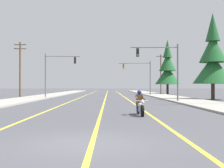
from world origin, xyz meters
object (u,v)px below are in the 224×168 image
at_px(utility_pole_right_far, 161,73).
at_px(conifer_tree_right_verge_near, 213,60).
at_px(traffic_signal_near_right, 164,64).
at_px(utility_pole_left_near, 20,67).
at_px(motorcycle_with_rider, 140,105).
at_px(conifer_tree_right_verge_far, 168,69).
at_px(traffic_signal_near_left, 56,69).
at_px(traffic_signal_mid_right, 141,73).

bearing_deg(utility_pole_right_far, conifer_tree_right_verge_near, -87.37).
height_order(traffic_signal_near_right, utility_pole_left_near, utility_pole_left_near).
bearing_deg(motorcycle_with_rider, conifer_tree_right_verge_far, 76.44).
bearing_deg(motorcycle_with_rider, utility_pole_left_near, 118.57).
relative_size(traffic_signal_near_right, traffic_signal_near_left, 1.00).
distance_m(motorcycle_with_rider, utility_pole_left_near, 33.53).
bearing_deg(conifer_tree_right_verge_far, utility_pole_right_far, 94.16).
bearing_deg(conifer_tree_right_verge_far, traffic_signal_near_left, -135.69).
distance_m(motorcycle_with_rider, traffic_signal_near_right, 15.05).
bearing_deg(traffic_signal_near_right, traffic_signal_mid_right, 90.28).
height_order(traffic_signal_mid_right, conifer_tree_right_verge_far, conifer_tree_right_verge_far).
bearing_deg(conifer_tree_right_verge_near, utility_pole_right_far, 92.63).
distance_m(traffic_signal_near_right, conifer_tree_right_verge_far, 29.11).
bearing_deg(traffic_signal_near_right, traffic_signal_near_left, 144.72).
xyz_separation_m(traffic_signal_mid_right, utility_pole_left_near, (-19.90, -6.17, 0.51)).
bearing_deg(traffic_signal_near_right, utility_pole_left_near, 142.82).
bearing_deg(traffic_signal_near_left, traffic_signal_near_right, -35.28).
distance_m(traffic_signal_near_right, traffic_signal_mid_right, 21.34).
bearing_deg(utility_pole_left_near, utility_pole_right_far, 35.97).
bearing_deg(utility_pole_left_near, traffic_signal_mid_right, 17.22).
height_order(utility_pole_left_near, conifer_tree_right_verge_near, conifer_tree_right_verge_near).
xyz_separation_m(traffic_signal_near_right, traffic_signal_near_left, (-13.31, 9.42, -0.02)).
distance_m(traffic_signal_near_left, conifer_tree_right_verge_far, 27.23).
distance_m(traffic_signal_mid_right, conifer_tree_right_verge_far, 9.51).
bearing_deg(conifer_tree_right_verge_far, conifer_tree_right_verge_near, -87.73).
distance_m(utility_pole_left_near, utility_pole_right_far, 31.84).
height_order(traffic_signal_near_left, traffic_signal_mid_right, same).
xyz_separation_m(utility_pole_right_far, conifer_tree_right_verge_near, (1.32, -28.81, 0.38)).
height_order(motorcycle_with_rider, traffic_signal_mid_right, traffic_signal_mid_right).
relative_size(traffic_signal_near_right, traffic_signal_mid_right, 1.00).
bearing_deg(utility_pole_right_far, utility_pole_left_near, -144.03).
distance_m(traffic_signal_near_left, utility_pole_left_near, 8.85).
relative_size(conifer_tree_right_verge_near, conifer_tree_right_verge_far, 0.96).
height_order(traffic_signal_mid_right, utility_pole_right_far, utility_pole_right_far).
relative_size(utility_pole_left_near, utility_pole_right_far, 0.99).
height_order(traffic_signal_mid_right, conifer_tree_right_verge_near, conifer_tree_right_verge_near).
bearing_deg(traffic_signal_mid_right, traffic_signal_near_right, -89.72).
xyz_separation_m(traffic_signal_near_left, utility_pole_right_far, (19.07, 24.46, 0.49)).
distance_m(traffic_signal_near_left, conifer_tree_right_verge_near, 20.87).
height_order(traffic_signal_near_right, traffic_signal_mid_right, same).
xyz_separation_m(traffic_signal_near_right, traffic_signal_mid_right, (-0.10, 21.34, 0.04)).
xyz_separation_m(traffic_signal_near_left, conifer_tree_right_verge_far, (19.47, 19.01, 1.06)).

